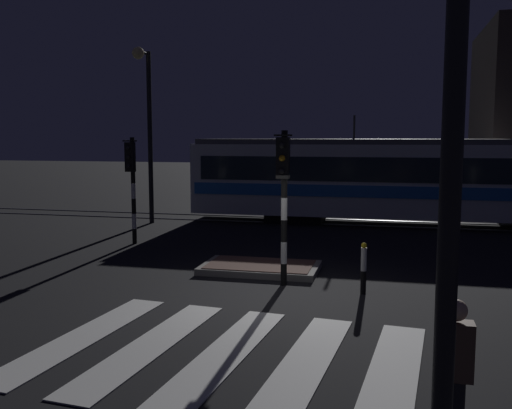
{
  "coord_description": "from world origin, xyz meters",
  "views": [
    {
      "loc": [
        2.43,
        -11.28,
        3.33
      ],
      "look_at": [
        -1.34,
        4.58,
        1.4
      ],
      "focal_mm": 40.19,
      "sensor_mm": 36.0,
      "label": 1
    }
  ],
  "objects_px": {
    "pedestrian_waiting_at_kerb": "(454,379)",
    "traffic_light_median_centre": "(284,184)",
    "traffic_light_corner_far_left": "(132,174)",
    "tram": "(425,179)",
    "street_lamp_trackside_left": "(147,113)",
    "bollard_island_edge": "(364,268)"
  },
  "relations": [
    {
      "from": "traffic_light_median_centre",
      "to": "street_lamp_trackside_left",
      "type": "height_order",
      "value": "street_lamp_trackside_left"
    },
    {
      "from": "pedestrian_waiting_at_kerb",
      "to": "traffic_light_median_centre",
      "type": "bearing_deg",
      "value": 114.77
    },
    {
      "from": "traffic_light_median_centre",
      "to": "traffic_light_corner_far_left",
      "type": "xyz_separation_m",
      "value": [
        -5.49,
        3.9,
        -0.1
      ]
    },
    {
      "from": "traffic_light_corner_far_left",
      "to": "tram",
      "type": "relative_size",
      "value": 0.19
    },
    {
      "from": "pedestrian_waiting_at_kerb",
      "to": "traffic_light_corner_far_left",
      "type": "bearing_deg",
      "value": 129.28
    },
    {
      "from": "traffic_light_median_centre",
      "to": "traffic_light_corner_far_left",
      "type": "relative_size",
      "value": 1.05
    },
    {
      "from": "bollard_island_edge",
      "to": "traffic_light_median_centre",
      "type": "bearing_deg",
      "value": 172.26
    },
    {
      "from": "street_lamp_trackside_left",
      "to": "bollard_island_edge",
      "type": "xyz_separation_m",
      "value": [
        8.53,
        -8.16,
        -3.65
      ]
    },
    {
      "from": "traffic_light_corner_far_left",
      "to": "street_lamp_trackside_left",
      "type": "height_order",
      "value": "street_lamp_trackside_left"
    },
    {
      "from": "street_lamp_trackside_left",
      "to": "tram",
      "type": "xyz_separation_m",
      "value": [
        10.27,
        2.08,
        -2.46
      ]
    },
    {
      "from": "tram",
      "to": "pedestrian_waiting_at_kerb",
      "type": "bearing_deg",
      "value": -91.87
    },
    {
      "from": "pedestrian_waiting_at_kerb",
      "to": "street_lamp_trackside_left",
      "type": "bearing_deg",
      "value": 124.09
    },
    {
      "from": "pedestrian_waiting_at_kerb",
      "to": "bollard_island_edge",
      "type": "xyz_separation_m",
      "value": [
        -1.2,
        6.22,
        -0.32
      ]
    },
    {
      "from": "traffic_light_corner_far_left",
      "to": "bollard_island_edge",
      "type": "distance_m",
      "value": 8.52
    },
    {
      "from": "traffic_light_median_centre",
      "to": "bollard_island_edge",
      "type": "xyz_separation_m",
      "value": [
        1.78,
        -0.24,
        -1.73
      ]
    },
    {
      "from": "traffic_light_corner_far_left",
      "to": "tram",
      "type": "height_order",
      "value": "tram"
    },
    {
      "from": "traffic_light_median_centre",
      "to": "pedestrian_waiting_at_kerb",
      "type": "relative_size",
      "value": 2.03
    },
    {
      "from": "traffic_light_corner_far_left",
      "to": "pedestrian_waiting_at_kerb",
      "type": "distance_m",
      "value": 13.45
    },
    {
      "from": "pedestrian_waiting_at_kerb",
      "to": "tram",
      "type": "bearing_deg",
      "value": 88.13
    },
    {
      "from": "traffic_light_median_centre",
      "to": "street_lamp_trackside_left",
      "type": "xyz_separation_m",
      "value": [
        -6.75,
        7.91,
        1.92
      ]
    },
    {
      "from": "traffic_light_median_centre",
      "to": "pedestrian_waiting_at_kerb",
      "type": "distance_m",
      "value": 7.26
    },
    {
      "from": "pedestrian_waiting_at_kerb",
      "to": "bollard_island_edge",
      "type": "relative_size",
      "value": 1.54
    }
  ]
}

